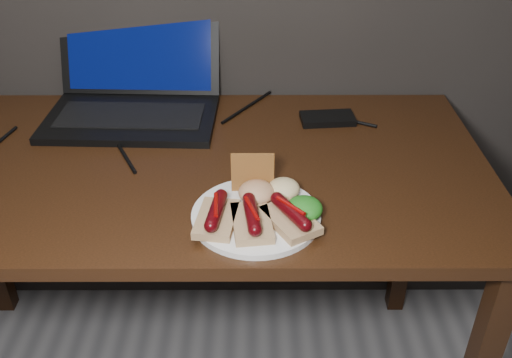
% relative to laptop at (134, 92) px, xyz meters
% --- Properties ---
extents(desk, '(1.40, 0.70, 0.75)m').
position_rel_laptop_xyz_m(desk, '(0.12, -0.25, -0.14)').
color(desk, '#361B0D').
rests_on(desk, ground).
extents(laptop, '(0.43, 0.36, 0.25)m').
position_rel_laptop_xyz_m(laptop, '(0.00, 0.00, 0.00)').
color(laptop, black).
rests_on(laptop, desk).
extents(hard_drive, '(0.14, 0.08, 0.02)m').
position_rel_laptop_xyz_m(hard_drive, '(0.49, -0.06, -0.05)').
color(hard_drive, black).
rests_on(hard_drive, desk).
extents(desk_cables, '(0.93, 0.41, 0.01)m').
position_rel_laptop_xyz_m(desk_cables, '(0.11, -0.11, -0.05)').
color(desk_cables, black).
rests_on(desk_cables, desk).
extents(plate, '(0.31, 0.31, 0.01)m').
position_rel_laptop_xyz_m(plate, '(0.31, -0.46, -0.05)').
color(plate, white).
rests_on(plate, desk).
extents(bread_sausage_left, '(0.09, 0.12, 0.04)m').
position_rel_laptop_xyz_m(bread_sausage_left, '(0.23, -0.49, -0.02)').
color(bread_sausage_left, tan).
rests_on(bread_sausage_left, plate).
extents(bread_sausage_center, '(0.08, 0.12, 0.04)m').
position_rel_laptop_xyz_m(bread_sausage_center, '(0.30, -0.50, -0.02)').
color(bread_sausage_center, tan).
rests_on(bread_sausage_center, plate).
extents(bread_sausage_right, '(0.12, 0.13, 0.04)m').
position_rel_laptop_xyz_m(bread_sausage_right, '(0.37, -0.49, -0.02)').
color(bread_sausage_right, tan).
rests_on(bread_sausage_right, plate).
extents(crispbread, '(0.09, 0.01, 0.08)m').
position_rel_laptop_xyz_m(crispbread, '(0.30, -0.38, 0.00)').
color(crispbread, '#AE702F').
rests_on(crispbread, plate).
extents(salad_greens, '(0.07, 0.07, 0.04)m').
position_rel_laptop_xyz_m(salad_greens, '(0.40, -0.47, -0.02)').
color(salad_greens, '#135811').
rests_on(salad_greens, plate).
extents(salsa_mound, '(0.07, 0.07, 0.04)m').
position_rel_laptop_xyz_m(salsa_mound, '(0.31, -0.42, -0.02)').
color(salsa_mound, '#98290F').
rests_on(salsa_mound, plate).
extents(coleslaw_mound, '(0.06, 0.06, 0.04)m').
position_rel_laptop_xyz_m(coleslaw_mound, '(0.36, -0.40, -0.02)').
color(coleslaw_mound, beige).
rests_on(coleslaw_mound, plate).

